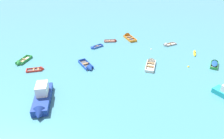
{
  "coord_description": "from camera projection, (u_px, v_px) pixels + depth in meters",
  "views": [
    {
      "loc": [
        3.22,
        -9.4,
        17.09
      ],
      "look_at": [
        0.0,
        20.36,
        0.15
      ],
      "focal_mm": 32.93,
      "sensor_mm": 36.0,
      "label": 1
    }
  ],
  "objects": [
    {
      "name": "rowboat_green_far_left",
      "position": [
        21.0,
        62.0,
        36.56
      ],
      "size": [
        1.78,
        3.94,
        1.13
      ],
      "color": "beige",
      "rests_on": "ground_plane"
    },
    {
      "name": "rowboat_white_back_row_left",
      "position": [
        151.0,
        63.0,
        36.45
      ],
      "size": [
        2.12,
        4.79,
        1.34
      ],
      "color": "beige",
      "rests_on": "ground_plane"
    },
    {
      "name": "rowboat_grey_near_camera",
      "position": [
        167.0,
        45.0,
        43.68
      ],
      "size": [
        3.2,
        2.59,
        1.04
      ],
      "color": "beige",
      "rests_on": "ground_plane"
    },
    {
      "name": "rowboat_blue_back_row_right",
      "position": [
        88.0,
        67.0,
        35.0
      ],
      "size": [
        3.54,
        4.17,
        1.25
      ],
      "color": "#4C4C51",
      "rests_on": "ground_plane"
    },
    {
      "name": "mooring_buoy_far_field",
      "position": [
        188.0,
        67.0,
        35.51
      ],
      "size": [
        0.41,
        0.41,
        0.41
      ],
      "primitive_type": "sphere",
      "color": "yellow",
      "rests_on": "ground_plane"
    },
    {
      "name": "rowboat_orange_near_left",
      "position": [
        128.0,
        37.0,
        47.89
      ],
      "size": [
        3.38,
        4.68,
        1.45
      ],
      "color": "#4C4C51",
      "rests_on": "ground_plane"
    },
    {
      "name": "rowboat_green_distant_center",
      "position": [
        215.0,
        63.0,
        36.02
      ],
      "size": [
        2.17,
        3.4,
        1.06
      ],
      "color": "beige",
      "rests_on": "ground_plane"
    },
    {
      "name": "mooring_buoy_central",
      "position": [
        151.0,
        49.0,
        42.04
      ],
      "size": [
        0.33,
        0.33,
        0.33
      ],
      "primitive_type": "sphere",
      "color": "silver",
      "rests_on": "ground_plane"
    },
    {
      "name": "motor_launch_deep_blue_far_back",
      "position": [
        42.0,
        99.0,
        26.49
      ],
      "size": [
        3.51,
        7.13,
        2.62
      ],
      "color": "navy",
      "rests_on": "ground_plane"
    },
    {
      "name": "rowboat_blue_cluster_inner",
      "position": [
        94.0,
        47.0,
        42.47
      ],
      "size": [
        2.64,
        2.77,
        0.85
      ],
      "color": "gray",
      "rests_on": "ground_plane"
    },
    {
      "name": "rowboat_red_near_right",
      "position": [
        40.0,
        69.0,
        34.51
      ],
      "size": [
        3.08,
        1.93,
        0.98
      ],
      "color": "#4C4C51",
      "rests_on": "ground_plane"
    },
    {
      "name": "rowboat_maroon_back_row_center",
      "position": [
        114.0,
        41.0,
        45.72
      ],
      "size": [
        2.96,
        1.4,
        0.97
      ],
      "color": "beige",
      "rests_on": "ground_plane"
    },
    {
      "name": "kayak_yellow_midfield_left",
      "position": [
        195.0,
        53.0,
        40.14
      ],
      "size": [
        1.15,
        3.07,
        0.29
      ],
      "color": "yellow",
      "rests_on": "ground_plane"
    }
  ]
}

